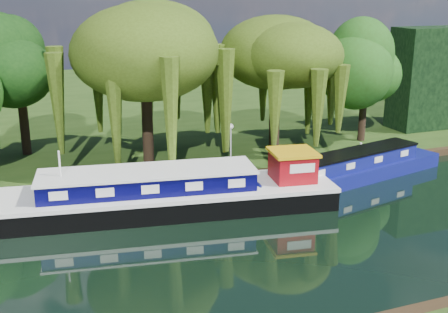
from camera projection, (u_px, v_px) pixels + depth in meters
name	position (u px, v px, depth m)	size (l,w,h in m)	color
ground	(301.00, 231.00, 27.12)	(120.00, 120.00, 0.00)	black
far_bank	(142.00, 102.00, 57.51)	(120.00, 52.00, 0.45)	#1C350E
dutch_barge	(170.00, 194.00, 29.47)	(18.17, 6.68, 3.75)	black
narrowboat	(353.00, 169.00, 34.19)	(13.79, 5.29, 1.99)	navy
red_dinghy	(59.00, 210.00, 29.75)	(2.51, 3.51, 0.73)	maroon
willow_left	(145.00, 52.00, 34.60)	(8.11, 8.11, 9.72)	black
willow_right	(276.00, 65.00, 36.65)	(6.83, 6.83, 8.32)	black
tree_far_mid	(18.00, 66.00, 36.68)	(5.30, 5.30, 8.67)	black
tree_far_right	(366.00, 69.00, 40.39)	(4.70, 4.70, 7.70)	black
conifer_hedge	(429.00, 78.00, 44.89)	(6.00, 3.00, 8.00)	black
lamppost	(231.00, 133.00, 36.01)	(0.36, 0.36, 2.56)	silver
mooring_posts	(228.00, 165.00, 34.20)	(19.16, 0.16, 1.00)	silver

